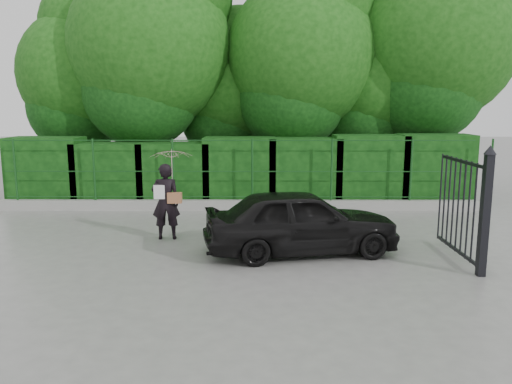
{
  "coord_description": "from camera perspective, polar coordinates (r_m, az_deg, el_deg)",
  "views": [
    {
      "loc": [
        0.6,
        -9.84,
        3.03
      ],
      "look_at": [
        0.53,
        1.3,
        1.1
      ],
      "focal_mm": 35.0,
      "sensor_mm": 36.0,
      "label": 1
    }
  ],
  "objects": [
    {
      "name": "woman",
      "position": [
        11.49,
        -9.87,
        1.22
      ],
      "size": [
        0.95,
        0.93,
        2.07
      ],
      "color": "black",
      "rests_on": "ground"
    },
    {
      "name": "gate",
      "position": [
        10.13,
        23.64,
        -1.49
      ],
      "size": [
        0.22,
        2.33,
        2.36
      ],
      "color": "black",
      "rests_on": "ground"
    },
    {
      "name": "fence",
      "position": [
        14.46,
        -1.14,
        2.56
      ],
      "size": [
        14.13,
        0.06,
        1.8
      ],
      "color": "#144417",
      "rests_on": "kerb"
    },
    {
      "name": "kerb",
      "position": [
        14.64,
        -1.99,
        -1.52
      ],
      "size": [
        14.0,
        0.25,
        0.3
      ],
      "primitive_type": "cube",
      "color": "#9E9E99",
      "rests_on": "ground"
    },
    {
      "name": "car",
      "position": [
        10.36,
        5.15,
        -3.33
      ],
      "size": [
        4.22,
        2.33,
        1.36
      ],
      "primitive_type": "imported",
      "rotation": [
        0.0,
        0.0,
        1.76
      ],
      "color": "black",
      "rests_on": "ground"
    },
    {
      "name": "hedge",
      "position": [
        15.48,
        -1.39,
        2.39
      ],
      "size": [
        14.2,
        1.2,
        2.17
      ],
      "color": "black",
      "rests_on": "ground"
    },
    {
      "name": "trees",
      "position": [
        17.66,
        2.19,
        14.98
      ],
      "size": [
        17.1,
        6.15,
        8.08
      ],
      "color": "black",
      "rests_on": "ground"
    },
    {
      "name": "ground",
      "position": [
        10.31,
        -3.01,
        -7.27
      ],
      "size": [
        80.0,
        80.0,
        0.0
      ],
      "primitive_type": "plane",
      "color": "gray"
    }
  ]
}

